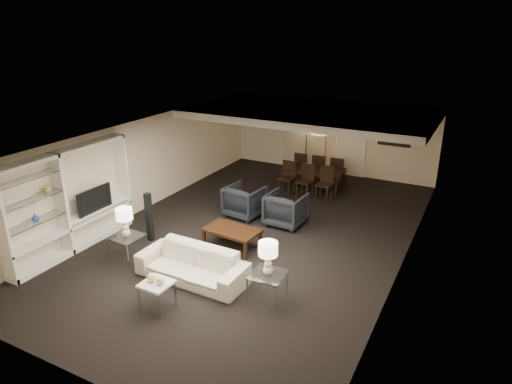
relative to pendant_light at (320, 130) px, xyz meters
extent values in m
plane|color=black|center=(-0.30, -3.50, -1.92)|extent=(11.00, 11.00, 0.00)
cube|color=silver|center=(-0.30, -3.50, 0.58)|extent=(7.00, 11.00, 0.02)
cube|color=beige|center=(-0.30, 2.00, -0.67)|extent=(7.00, 0.02, 2.50)
cube|color=beige|center=(-0.30, -9.00, -0.67)|extent=(7.00, 0.02, 2.50)
cube|color=beige|center=(-3.80, -3.50, -0.67)|extent=(0.02, 11.00, 2.50)
cube|color=beige|center=(3.20, -3.50, -0.67)|extent=(0.02, 11.00, 2.50)
cube|color=silver|center=(-0.30, 0.00, 0.48)|extent=(7.00, 4.00, 0.20)
cube|color=beige|center=(-1.20, 1.92, -0.72)|extent=(1.50, 0.12, 2.40)
cube|color=silver|center=(0.40, 1.97, -0.87)|extent=(0.90, 0.05, 2.10)
cube|color=#142D38|center=(1.80, 1.96, -0.37)|extent=(0.95, 0.04, 0.65)
cylinder|color=#D8591E|center=(0.00, 0.00, 0.00)|extent=(0.52, 0.52, 0.24)
imported|color=beige|center=(-0.47, -5.97, -1.59)|extent=(2.31, 0.94, 0.67)
imported|color=black|center=(-1.07, -2.67, -1.49)|extent=(1.01, 1.03, 0.85)
imported|color=black|center=(0.13, -2.67, -1.49)|extent=(0.95, 0.97, 0.85)
sphere|color=#F0D07F|center=(-0.57, -7.07, -1.31)|extent=(0.17, 0.17, 0.17)
sphere|color=#F1DA7F|center=(-0.37, -7.07, -1.32)|extent=(0.15, 0.15, 0.15)
imported|color=black|center=(-3.58, -5.53, -0.88)|extent=(0.99, 0.13, 0.57)
imported|color=#274FAA|center=(-3.61, -7.01, -0.78)|extent=(0.16, 0.16, 0.17)
imported|color=#AD8D39|center=(-3.61, -6.63, -0.27)|extent=(0.17, 0.17, 0.18)
cube|color=black|center=(-2.39, -4.96, -1.32)|extent=(0.13, 0.13, 1.19)
imported|color=black|center=(-0.19, 0.08, -1.59)|extent=(1.92, 1.15, 0.65)
camera|label=1|loc=(4.40, -12.53, 3.06)|focal=32.00mm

